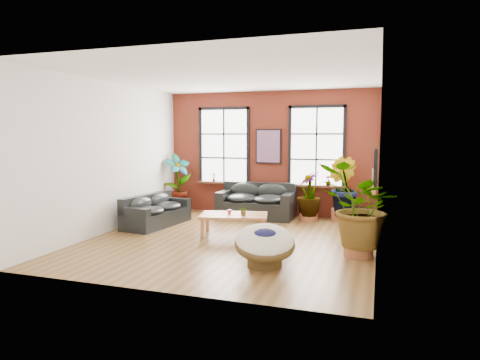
{
  "coord_description": "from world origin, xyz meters",
  "views": [
    {
      "loc": [
        3.01,
        -8.59,
        2.27
      ],
      "look_at": [
        0.0,
        0.6,
        1.25
      ],
      "focal_mm": 32.0,
      "sensor_mm": 36.0,
      "label": 1
    }
  ],
  "objects_px": {
    "sofa_left": "(155,212)",
    "papasan_chair": "(265,244)",
    "coffee_table": "(234,217)",
    "sofa_back": "(257,202)"
  },
  "relations": [
    {
      "from": "sofa_left",
      "to": "papasan_chair",
      "type": "bearing_deg",
      "value": -117.94
    },
    {
      "from": "sofa_left",
      "to": "papasan_chair",
      "type": "distance_m",
      "value": 4.27
    },
    {
      "from": "coffee_table",
      "to": "sofa_left",
      "type": "bearing_deg",
      "value": 156.98
    },
    {
      "from": "sofa_back",
      "to": "papasan_chair",
      "type": "relative_size",
      "value": 1.56
    },
    {
      "from": "sofa_left",
      "to": "papasan_chair",
      "type": "relative_size",
      "value": 1.54
    },
    {
      "from": "sofa_back",
      "to": "coffee_table",
      "type": "relative_size",
      "value": 1.25
    },
    {
      "from": "coffee_table",
      "to": "sofa_back",
      "type": "bearing_deg",
      "value": 79.18
    },
    {
      "from": "sofa_back",
      "to": "papasan_chair",
      "type": "height_order",
      "value": "sofa_back"
    },
    {
      "from": "coffee_table",
      "to": "papasan_chair",
      "type": "bearing_deg",
      "value": -71.25
    },
    {
      "from": "sofa_left",
      "to": "coffee_table",
      "type": "relative_size",
      "value": 1.23
    }
  ]
}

